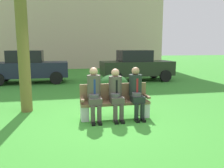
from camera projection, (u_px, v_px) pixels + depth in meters
ground_plane at (104, 121)px, 5.79m from camera, size 80.00×80.00×0.00m
park_bench at (115, 102)px, 6.05m from camera, size 1.81×0.44×0.90m
seated_man_left at (94, 92)px, 5.77m from camera, size 0.34×0.72×1.36m
seated_man_middle at (116, 92)px, 5.88m from camera, size 0.34×0.72×1.31m
seated_man_right at (136, 90)px, 5.99m from camera, size 0.34×0.72×1.34m
shrub_near_bench at (113, 84)px, 9.17m from camera, size 1.23×1.13×0.77m
parked_car_near at (28, 67)px, 11.79m from camera, size 3.92×1.74×1.68m
parked_car_far at (136, 66)px, 12.56m from camera, size 3.94×1.78×1.68m
building_backdrop at (76, 4)px, 22.03m from camera, size 15.72×7.52×11.84m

